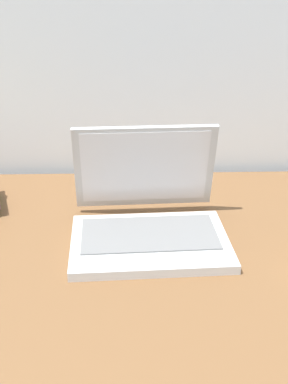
{
  "coord_description": "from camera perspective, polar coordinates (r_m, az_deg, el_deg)",
  "views": [
    {
      "loc": [
        -0.01,
        -0.85,
        0.54
      ],
      "look_at": [
        0.01,
        0.0,
        0.15
      ],
      "focal_mm": 46.38,
      "sensor_mm": 36.0,
      "label": 1
    }
  ],
  "objects": [
    {
      "name": "desk",
      "position": [
        1.0,
        -0.67,
        -7.06
      ],
      "size": [
        1.6,
        0.76,
        0.03
      ],
      "color": "brown",
      "rests_on": "ground"
    },
    {
      "name": "laptop",
      "position": [
        1.01,
        0.45,
        -2.63
      ],
      "size": [
        0.32,
        0.29,
        0.21
      ],
      "color": "silver",
      "rests_on": "desk"
    }
  ]
}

